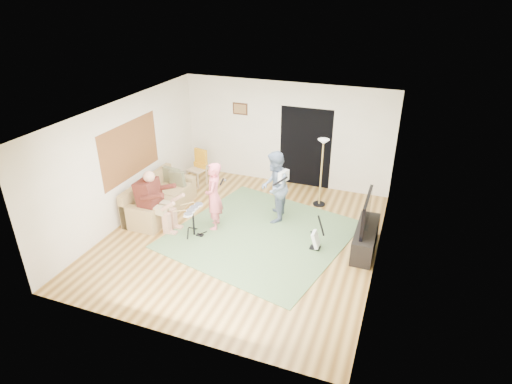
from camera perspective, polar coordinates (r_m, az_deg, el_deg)
floor at (r=9.18m, az=-1.82°, el=-6.00°), size 6.00×6.00×0.00m
walls at (r=8.54m, az=-1.95°, el=1.67°), size 5.50×6.00×2.70m
ceiling at (r=8.07m, az=-2.09°, el=10.42°), size 6.00×6.00×0.00m
window_blinds at (r=9.91m, az=-16.42°, el=5.43°), size 0.00×2.05×2.05m
doorway at (r=11.13m, az=6.59°, el=5.88°), size 2.10×0.00×2.10m
picture_frame at (r=11.40m, az=-2.13°, el=11.02°), size 0.42×0.03×0.32m
area_rug at (r=9.25m, az=0.64°, el=-5.65°), size 4.10×4.14×0.02m
sofa at (r=10.29m, az=-12.96°, el=-1.19°), size 0.82×2.00×0.81m
drummer at (r=9.49m, az=-13.07°, el=-1.93°), size 0.88×0.49×1.35m
drum_kit at (r=9.19m, az=-8.32°, el=-4.15°), size 0.36×0.64×0.66m
singer at (r=9.20m, az=-5.64°, el=-0.58°), size 0.51×0.64×1.53m
microphone at (r=8.96m, az=-4.59°, el=1.36°), size 0.06×0.06×0.24m
guitarist at (r=9.45m, az=2.48°, el=0.66°), size 0.75×0.90×1.64m
guitar_held at (r=9.27m, az=3.69°, el=2.11°), size 0.28×0.61×0.26m
guitar_spare at (r=8.76m, az=8.01°, el=-6.29°), size 0.28×0.25×0.78m
torchiere_lamp at (r=10.09m, az=8.81°, el=4.12°), size 0.30×0.30×1.67m
dining_chair at (r=11.47m, az=-7.77°, el=2.60°), size 0.49×0.52×0.95m
tv_cabinet at (r=8.94m, az=14.39°, el=-6.03°), size 0.40×1.40×0.50m
television at (r=8.64m, az=14.50°, el=-2.61°), size 0.06×1.11×0.69m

